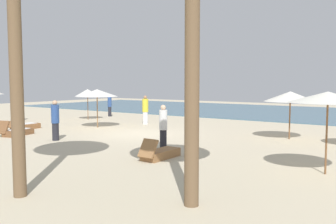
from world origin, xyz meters
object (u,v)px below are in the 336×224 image
object	(u,v)px
lounger_1	(17,132)
person_5	(110,105)
person_1	(55,120)
person_0	(145,110)
lounger_2	(160,154)
person_3	(18,106)
lounger_0	(25,126)
umbrella_4	(97,93)
person_4	(163,126)
umbrella_0	(328,97)
umbrella_1	(88,93)
umbrella_2	(290,96)

from	to	relation	value
lounger_1	person_5	size ratio (longest dim) A/B	1.04
person_1	person_0	bearing A→B (deg)	95.13
lounger_2	person_3	xyz separation A→B (m)	(-14.53, 4.10, 0.82)
person_1	person_3	distance (m)	9.29
lounger_0	person_5	xyz separation A→B (m)	(-1.47, 8.09, 0.67)
person_1	umbrella_4	bearing A→B (deg)	113.01
lounger_0	person_3	distance (m)	4.63
person_0	person_4	xyz separation A→B (m)	(5.66, -5.99, -0.02)
person_1	person_5	world-z (taller)	person_1
umbrella_4	person_3	xyz separation A→B (m)	(-6.74, -0.60, -0.96)
person_3	person_0	bearing A→B (deg)	23.57
umbrella_4	lounger_0	size ratio (longest dim) A/B	1.36
person_4	umbrella_0	bearing A→B (deg)	-5.51
umbrella_4	person_3	distance (m)	6.83
umbrella_1	lounger_2	xyz separation A→B (m)	(11.59, -7.48, -1.66)
lounger_0	lounger_2	bearing A→B (deg)	-10.36
umbrella_2	person_1	xyz separation A→B (m)	(-8.28, -6.25, -1.02)
lounger_1	umbrella_2	bearing A→B (deg)	30.01
umbrella_1	person_0	bearing A→B (deg)	0.78
lounger_1	lounger_2	distance (m)	8.74
person_4	person_5	bearing A→B (deg)	142.49
person_3	person_4	distance (m)	13.80
person_3	umbrella_2	bearing A→B (deg)	8.78
lounger_0	person_3	size ratio (longest dim) A/B	0.88
person_4	lounger_0	bearing A→B (deg)	177.78
umbrella_1	person_1	world-z (taller)	umbrella_1
umbrella_2	person_3	bearing A→B (deg)	-171.22
umbrella_2	person_5	size ratio (longest dim) A/B	1.38
lounger_0	person_0	bearing A→B (deg)	55.28
person_1	person_4	bearing A→B (deg)	12.41
lounger_1	lounger_2	size ratio (longest dim) A/B	1.04
umbrella_1	person_0	distance (m)	5.06
umbrella_2	lounger_2	xyz separation A→B (m)	(-2.30, -6.70, -1.74)
umbrella_2	person_3	size ratio (longest dim) A/B	1.21
umbrella_0	umbrella_4	size ratio (longest dim) A/B	1.00
lounger_2	person_4	size ratio (longest dim) A/B	0.99
lounger_0	person_5	bearing A→B (deg)	100.33
lounger_2	lounger_1	bearing A→B (deg)	177.84
person_1	lounger_0	bearing A→B (deg)	161.99
umbrella_4	person_4	bearing A→B (deg)	-24.76
umbrella_1	person_5	world-z (taller)	umbrella_1
person_0	person_5	distance (m)	5.91
umbrella_0	person_3	bearing A→B (deg)	170.91
umbrella_0	person_4	bearing A→B (deg)	174.49
umbrella_4	person_0	world-z (taller)	umbrella_4
person_1	person_5	size ratio (longest dim) A/B	1.06
umbrella_4	umbrella_0	bearing A→B (deg)	-16.24
person_0	person_5	size ratio (longest dim) A/B	1.05
umbrella_0	lounger_0	distance (m)	15.66
umbrella_1	lounger_2	size ratio (longest dim) A/B	1.25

